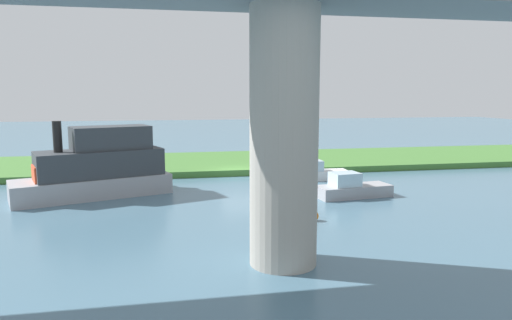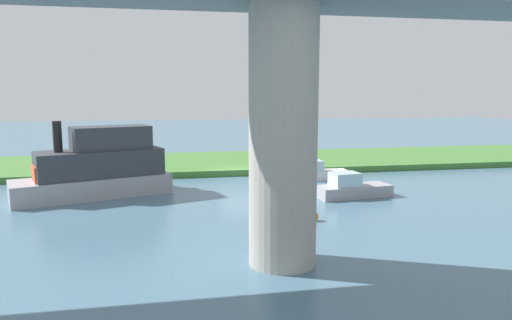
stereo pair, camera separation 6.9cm
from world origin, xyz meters
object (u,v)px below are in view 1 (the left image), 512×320
Objects in this scene: motorboat_red at (351,188)px; marker_buoy at (314,216)px; mooring_post at (115,166)px; bridge_pylon at (284,139)px; skiff_small at (317,173)px; person_on_bank at (293,157)px; pontoon_yellow at (97,168)px.

motorboat_red reaches higher than marker_buoy.
motorboat_red is at bearing 147.75° from mooring_post.
bridge_pylon is 13.25m from motorboat_red.
skiff_small is 11.65m from marker_buoy.
marker_buoy is (-3.04, -5.50, -4.55)m from bridge_pylon.
person_on_bank reaches higher than skiff_small.
pontoon_yellow reaches higher than skiff_small.
pontoon_yellow is (0.41, 6.25, 0.82)m from mooring_post.
pontoon_yellow is 19.91× the size of marker_buoy.
mooring_post is at bearing -67.74° from bridge_pylon.
pontoon_yellow is 2.25× the size of skiff_small.
bridge_pylon is at bearing 67.38° from skiff_small.
person_on_bank reaches higher than marker_buoy.
mooring_post is (14.26, 0.42, -0.24)m from person_on_bank.
motorboat_red is 6.14m from skiff_small.
person_on_bank is at bearing -78.45° from skiff_small.
marker_buoy is (-11.63, 8.25, -1.54)m from pontoon_yellow.
motorboat_red reaches higher than mooring_post.
mooring_post is 0.21× the size of skiff_small.
pontoon_yellow reaches higher than mooring_post.
bridge_pylon is 18.38m from skiff_small.
motorboat_red is (-15.68, 3.39, -1.22)m from pontoon_yellow.
bridge_pylon is 19.22× the size of marker_buoy.
pontoon_yellow is 15.76m from skiff_small.
person_on_bank is at bearing -84.24° from motorboat_red.
marker_buoy is (3.04, 14.92, -0.95)m from person_on_bank.
person_on_bank is 0.14× the size of pontoon_yellow.
mooring_post reaches higher than marker_buoy.
motorboat_red is at bearing -124.36° from bridge_pylon.
person_on_bank is 4.06m from skiff_small.
marker_buoy is at bearing 78.50° from person_on_bank.
bridge_pylon is at bearing 55.64° from motorboat_red.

